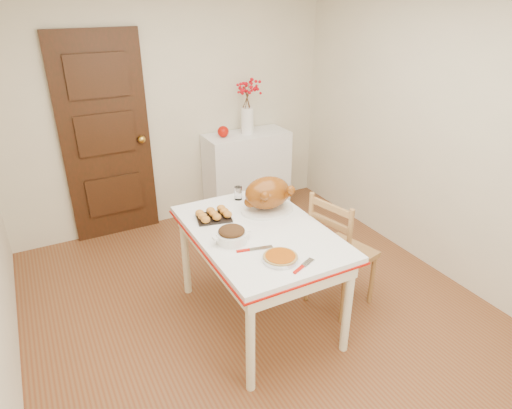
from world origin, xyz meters
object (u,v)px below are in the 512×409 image
sideboard (247,173)px  turkey_platter (267,195)px  chair_oak (342,250)px  pumpkin_pie (280,257)px  kitchen_table (259,276)px

sideboard → turkey_platter: size_ratio=2.19×
turkey_platter → sideboard: bearing=63.3°
chair_oak → pumpkin_pie: chair_oak is taller
sideboard → chair_oak: (-0.11, -1.89, 0.03)m
kitchen_table → turkey_platter: turkey_platter is taller
turkey_platter → pumpkin_pie: (-0.28, -0.66, -0.11)m
kitchen_table → pumpkin_pie: pumpkin_pie is taller
sideboard → turkey_platter: turkey_platter is taller
kitchen_table → sideboard: bearing=65.8°
kitchen_table → turkey_platter: 0.62m
kitchen_table → pumpkin_pie: (-0.07, -0.42, 0.43)m
kitchen_table → chair_oak: 0.70m
sideboard → pumpkin_pie: 2.38m
pumpkin_pie → sideboard: bearing=68.4°
kitchen_table → chair_oak: bearing=-9.7°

